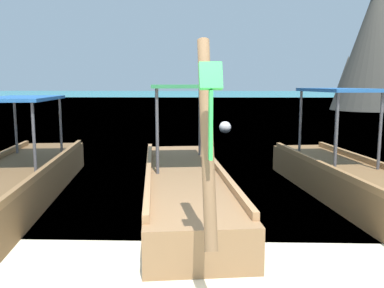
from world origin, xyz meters
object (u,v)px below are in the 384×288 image
at_px(longtail_boat_green_ribbon, 184,182).
at_px(karst_rock, 373,47).
at_px(mooring_buoy_near, 225,127).
at_px(longtail_boat_yellow_ribbon, 352,181).
at_px(longtail_boat_pink_ribbon, 11,184).

xyz_separation_m(longtail_boat_green_ribbon, karst_rock, (13.20, 25.83, 4.48)).
bearing_deg(mooring_buoy_near, longtail_boat_green_ribbon, -96.71).
relative_size(longtail_boat_green_ribbon, mooring_buoy_near, 13.10).
relative_size(longtail_boat_green_ribbon, karst_rock, 0.64).
distance_m(longtail_boat_yellow_ribbon, karst_rock, 28.05).
height_order(longtail_boat_yellow_ribbon, karst_rock, karst_rock).
bearing_deg(longtail_boat_green_ribbon, karst_rock, 62.94).
bearing_deg(longtail_boat_yellow_ribbon, longtail_boat_green_ribbon, -177.44).
distance_m(longtail_boat_yellow_ribbon, mooring_buoy_near, 10.00).
relative_size(longtail_boat_yellow_ribbon, mooring_buoy_near, 12.38).
distance_m(longtail_boat_green_ribbon, longtail_boat_yellow_ribbon, 2.89).
height_order(longtail_boat_green_ribbon, karst_rock, karst_rock).
bearing_deg(mooring_buoy_near, longtail_boat_yellow_ribbon, -80.15).
xyz_separation_m(karst_rock, mooring_buoy_near, (-12.02, -15.85, -4.57)).
relative_size(longtail_boat_pink_ribbon, karst_rock, 0.70).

